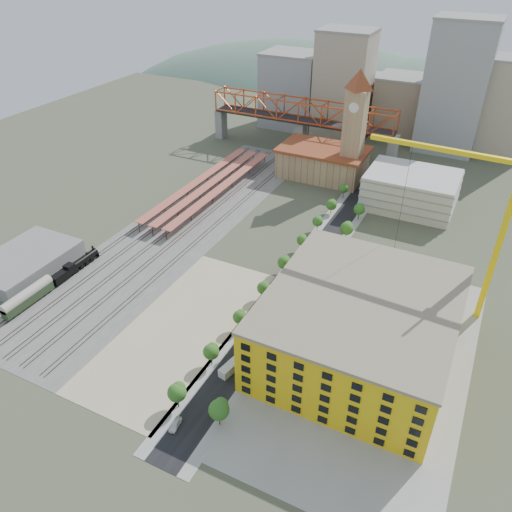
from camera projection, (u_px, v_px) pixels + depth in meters
The scene contains 33 objects.
ground at pixel (248, 273), 160.59m from camera, with size 400.00×400.00×0.00m, color #474C38.
ballast_strip at pixel (184, 224), 187.12m from camera, with size 36.00×165.00×0.06m, color #605E59.
dirt_lot at pixel (183, 327), 138.52m from camera, with size 28.00×67.00×0.06m, color tan.
street_asphalt at pixel (311, 262), 165.80m from camera, with size 12.00×170.00×0.06m, color black.
sidewalk_west at pixel (296, 258), 167.86m from camera, with size 3.00×170.00×0.04m, color gray.
sidewalk_east at pixel (327, 266), 163.75m from camera, with size 3.00×170.00×0.04m, color gray.
construction_pad at pixel (366, 357), 128.79m from camera, with size 50.00×90.00×0.06m, color gray.
rail_tracks at pixel (180, 223), 187.73m from camera, with size 26.56×160.00×0.18m.
platform_canopies at pixel (210, 184), 207.38m from camera, with size 16.00×80.00×4.12m.
station_hall at pixel (323, 162), 220.09m from camera, with size 38.00×24.00×13.10m.
clock_tower at pixel (355, 118), 201.64m from camera, with size 12.00×12.00×52.00m.
parking_garage at pixel (411, 190), 195.60m from camera, with size 34.00×26.00×14.00m, color silver.
truss_bridge at pixel (302, 114), 238.08m from camera, with size 94.00×9.60×25.60m.
construction_building at pixel (359, 327), 124.76m from camera, with size 44.60×50.60×18.80m.
warehouse at pixel (24, 262), 161.49m from camera, with size 22.00×32.00×5.00m, color gray.
street_trees at pixel (300, 278), 158.34m from camera, with size 15.40×124.40×8.00m.
skyline at pixel (390, 94), 251.66m from camera, with size 133.00×46.00×60.00m.
distant_hills at pixel (457, 198), 381.65m from camera, with size 647.00×264.00×227.00m.
locomotive at pixel (77, 265), 160.80m from camera, with size 2.68×20.66×5.16m.
coach at pixel (27, 297), 145.41m from camera, with size 2.97×17.22×5.40m.
tower_crane at pixel (494, 209), 125.88m from camera, with size 50.82×4.86×54.25m.
site_trailer_a at pixel (233, 365), 124.89m from camera, with size 2.31×8.78×2.40m, color silver.
site_trailer_b at pixel (254, 336), 133.55m from camera, with size 2.64×10.03×2.75m, color silver.
site_trailer_c at pixel (277, 304), 144.89m from camera, with size 2.71×10.31×2.82m, color silver.
site_trailer_d at pixel (284, 295), 148.55m from camera, with size 2.68×10.20×2.79m, color silver.
car_0 at pixel (175, 425), 110.47m from camera, with size 1.74×4.32×1.47m, color white.
car_1 at pixel (243, 337), 134.39m from camera, with size 1.48×4.25×1.40m, color #95959A.
car_2 at pixel (286, 280), 156.09m from camera, with size 2.63×5.71×1.59m, color black.
car_3 at pixel (297, 265), 162.68m from camera, with size 2.21×5.43×1.58m, color #1B1D4F.
car_4 at pixel (254, 356), 128.28m from camera, with size 1.84×4.58×1.56m, color white.
car_5 at pixel (292, 302), 146.79m from camera, with size 1.53×4.40×1.45m, color #A1A0A5.
car_6 at pixel (314, 270), 160.65m from camera, with size 2.40×5.21×1.45m, color black.
car_7 at pixel (324, 256), 167.48m from camera, with size 1.89×4.65×1.35m, color navy.
Camera 1 is at (61.18, -116.18, 92.66)m, focal length 35.00 mm.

